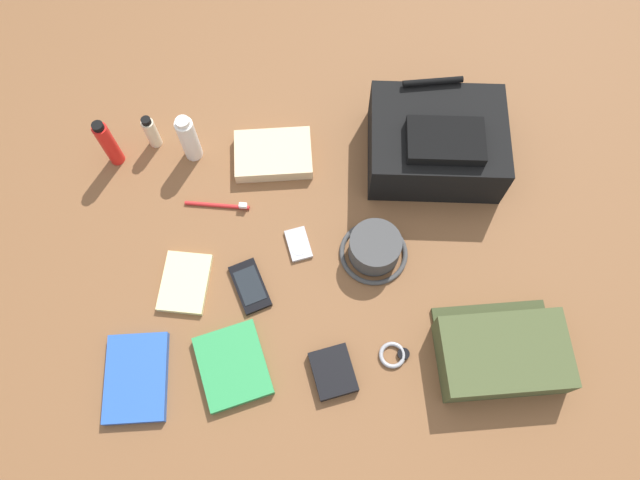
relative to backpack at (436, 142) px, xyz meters
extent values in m
cube|color=brown|center=(-0.32, -0.23, -0.09)|extent=(2.64, 2.02, 0.02)
cube|color=black|center=(0.00, 0.00, 0.00)|extent=(0.37, 0.31, 0.14)
cube|color=black|center=(0.00, -0.05, 0.08)|extent=(0.20, 0.14, 0.03)
cylinder|color=black|center=(0.00, 0.13, 0.08)|extent=(0.15, 0.02, 0.02)
cube|color=#47512D|center=(0.06, -0.54, -0.03)|extent=(0.28, 0.18, 0.09)
cube|color=#394124|center=(0.06, -0.45, -0.07)|extent=(0.27, 0.07, 0.01)
cylinder|color=#444444|center=(-0.19, -0.26, -0.03)|extent=(0.13, 0.13, 0.07)
torus|color=#444444|center=(-0.19, -0.26, -0.07)|extent=(0.17, 0.17, 0.01)
cylinder|color=red|center=(-0.83, 0.07, 0.00)|extent=(0.04, 0.04, 0.15)
cylinder|color=black|center=(-0.83, 0.07, 0.08)|extent=(0.03, 0.03, 0.01)
cylinder|color=beige|center=(-0.73, 0.11, -0.03)|extent=(0.03, 0.03, 0.10)
cylinder|color=black|center=(-0.73, 0.11, 0.03)|extent=(0.02, 0.02, 0.01)
cylinder|color=white|center=(-0.63, 0.07, 0.00)|extent=(0.05, 0.05, 0.14)
cylinder|color=white|center=(-0.63, 0.07, 0.07)|extent=(0.03, 0.03, 0.01)
cube|color=blue|center=(-0.76, -0.51, -0.06)|extent=(0.14, 0.20, 0.02)
cube|color=white|center=(-0.76, -0.51, -0.07)|extent=(0.14, 0.19, 0.02)
cube|color=#2D934C|center=(-0.54, -0.50, -0.06)|extent=(0.18, 0.20, 0.02)
cube|color=white|center=(-0.54, -0.50, -0.06)|extent=(0.17, 0.20, 0.02)
cube|color=black|center=(-0.50, -0.32, -0.07)|extent=(0.10, 0.14, 0.01)
cube|color=black|center=(-0.50, -0.32, -0.06)|extent=(0.08, 0.10, 0.00)
cube|color=#B7B7BC|center=(-0.37, -0.22, -0.07)|extent=(0.07, 0.09, 0.01)
cylinder|color=silver|center=(-0.37, -0.23, -0.06)|extent=(0.03, 0.03, 0.00)
torus|color=#99999E|center=(-0.18, -0.51, -0.07)|extent=(0.06, 0.06, 0.01)
cylinder|color=black|center=(-0.15, -0.51, -0.07)|extent=(0.03, 0.03, 0.01)
cylinder|color=red|center=(-0.57, -0.09, -0.07)|extent=(0.16, 0.04, 0.01)
cube|color=white|center=(-0.50, -0.10, -0.06)|extent=(0.02, 0.02, 0.01)
cube|color=black|center=(-0.32, -0.54, -0.06)|extent=(0.11, 0.12, 0.02)
cube|color=beige|center=(-0.65, -0.29, -0.07)|extent=(0.14, 0.17, 0.02)
cube|color=beige|center=(-0.42, 0.04, -0.06)|extent=(0.20, 0.15, 0.04)
camera|label=1|loc=(-0.37, -0.77, 1.28)|focal=32.97mm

